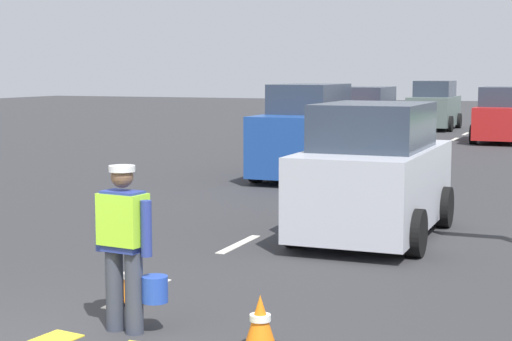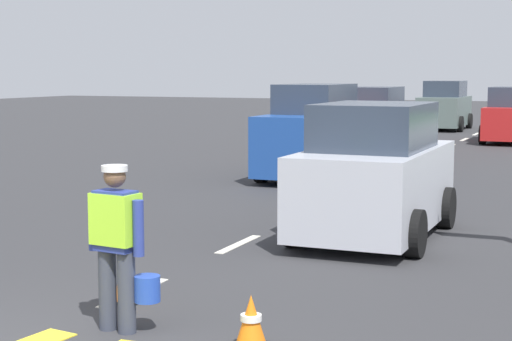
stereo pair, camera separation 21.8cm
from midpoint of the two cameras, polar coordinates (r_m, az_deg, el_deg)
name	(u,v)px [view 2 (the right image)]	position (r m, az deg, el deg)	size (l,w,h in m)	color
ground_plane	(435,153)	(27.17, 12.34, 1.17)	(96.00, 96.00, 0.00)	#333335
lane_center_line	(458,143)	(31.29, 13.76, 1.86)	(0.14, 46.40, 0.01)	silver
road_worker	(118,240)	(8.38, -8.62, -4.68)	(0.77, 0.36, 1.67)	#383D4C
traffic_cone_near	(126,279)	(9.58, -8.19, -7.30)	(0.36, 0.36, 0.54)	black
traffic_cone_far	(251,322)	(7.94, 0.46, -10.28)	(0.36, 0.36, 0.52)	black
car_outgoing_far	(512,117)	(31.98, 17.21, 3.53)	(1.89, 4.31, 2.02)	red
car_oncoming_third	(445,107)	(38.16, 12.88, 4.24)	(2.03, 3.99, 2.16)	slate
car_outgoing_ahead	(375,175)	(13.14, 8.58, -0.34)	(2.01, 3.89, 2.10)	silver
car_oncoming_second	(372,123)	(26.56, 8.17, 3.23)	(1.93, 3.96, 2.10)	red
car_oncoming_lead	(314,134)	(20.41, 4.29, 2.47)	(1.88, 4.30, 2.27)	#1E4799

